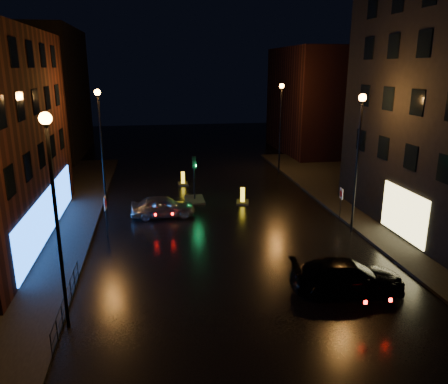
# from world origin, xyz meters

# --- Properties ---
(ground) EXTENTS (120.00, 120.00, 0.00)m
(ground) POSITION_xyz_m (0.00, 0.00, 0.00)
(ground) COLOR black
(ground) RESTS_ON ground
(pavement_right) EXTENTS (12.00, 44.00, 0.15)m
(pavement_right) POSITION_xyz_m (14.00, 8.00, 0.07)
(pavement_right) COLOR black
(pavement_right) RESTS_ON ground
(building_far_left) EXTENTS (8.00, 16.00, 14.00)m
(building_far_left) POSITION_xyz_m (-16.00, 35.00, 7.00)
(building_far_left) COLOR black
(building_far_left) RESTS_ON ground
(building_far_right) EXTENTS (8.00, 14.00, 12.00)m
(building_far_right) POSITION_xyz_m (15.00, 32.00, 6.00)
(building_far_right) COLOR black
(building_far_right) RESTS_ON ground
(street_lamp_lnear) EXTENTS (0.44, 0.44, 8.37)m
(street_lamp_lnear) POSITION_xyz_m (-7.80, -2.00, 5.56)
(street_lamp_lnear) COLOR black
(street_lamp_lnear) RESTS_ON ground
(street_lamp_lfar) EXTENTS (0.44, 0.44, 8.37)m
(street_lamp_lfar) POSITION_xyz_m (-7.80, 14.00, 5.56)
(street_lamp_lfar) COLOR black
(street_lamp_lfar) RESTS_ON ground
(street_lamp_rnear) EXTENTS (0.44, 0.44, 8.37)m
(street_lamp_rnear) POSITION_xyz_m (7.80, 6.00, 5.56)
(street_lamp_rnear) COLOR black
(street_lamp_rnear) RESTS_ON ground
(street_lamp_rfar) EXTENTS (0.44, 0.44, 8.37)m
(street_lamp_rfar) POSITION_xyz_m (7.80, 22.00, 5.56)
(street_lamp_rfar) COLOR black
(street_lamp_rfar) RESTS_ON ground
(traffic_signal) EXTENTS (1.40, 2.40, 3.45)m
(traffic_signal) POSITION_xyz_m (-1.20, 14.00, 0.50)
(traffic_signal) COLOR black
(traffic_signal) RESTS_ON ground
(guard_railing) EXTENTS (0.05, 6.04, 1.00)m
(guard_railing) POSITION_xyz_m (-8.00, -1.00, 0.74)
(guard_railing) COLOR black
(guard_railing) RESTS_ON ground
(silver_hatchback) EXTENTS (4.31, 1.75, 1.47)m
(silver_hatchback) POSITION_xyz_m (-3.70, 10.61, 0.73)
(silver_hatchback) COLOR #9DA1A5
(silver_hatchback) RESTS_ON ground
(dark_sedan) EXTENTS (5.31, 2.62, 1.49)m
(dark_sedan) POSITION_xyz_m (4.20, -1.16, 0.74)
(dark_sedan) COLOR black
(dark_sedan) RESTS_ON ground
(bollard_near) EXTENTS (1.19, 1.53, 1.19)m
(bollard_near) POSITION_xyz_m (2.28, 12.77, 0.26)
(bollard_near) COLOR black
(bollard_near) RESTS_ON ground
(bollard_far) EXTENTS (0.87, 1.29, 1.12)m
(bollard_far) POSITION_xyz_m (-1.72, 18.90, 0.25)
(bollard_far) COLOR black
(bollard_far) RESTS_ON ground
(road_sign_left) EXTENTS (0.11, 0.60, 2.49)m
(road_sign_left) POSITION_xyz_m (-7.14, 7.64, 1.86)
(road_sign_left) COLOR black
(road_sign_left) RESTS_ON ground
(road_sign_right) EXTENTS (0.12, 0.53, 2.20)m
(road_sign_right) POSITION_xyz_m (7.90, 8.00, 1.64)
(road_sign_right) COLOR black
(road_sign_right) RESTS_ON ground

